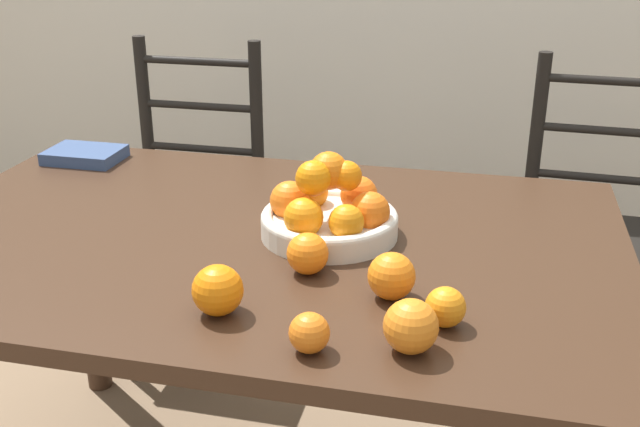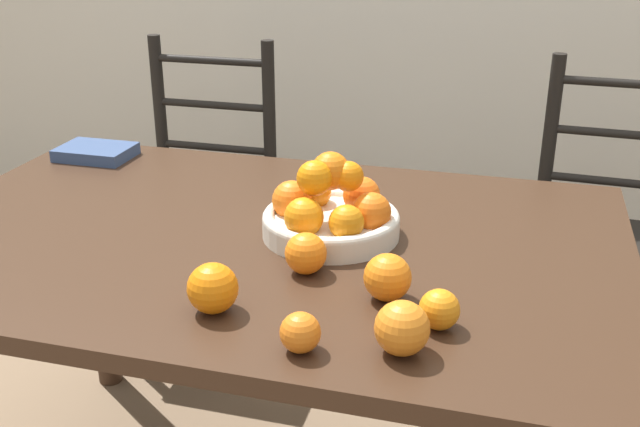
% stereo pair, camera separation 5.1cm
% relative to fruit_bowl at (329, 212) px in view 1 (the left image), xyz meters
% --- Properties ---
extents(dining_table, '(1.45, 0.94, 0.74)m').
position_rel_fruit_bowl_xyz_m(dining_table, '(-0.14, -0.03, -0.15)').
color(dining_table, '#382316').
rests_on(dining_table, ground_plane).
extents(fruit_bowl, '(0.27, 0.27, 0.17)m').
position_rel_fruit_bowl_xyz_m(fruit_bowl, '(0.00, 0.00, 0.00)').
color(fruit_bowl, silver).
rests_on(fruit_bowl, dining_table).
extents(orange_loose_0, '(0.06, 0.06, 0.06)m').
position_rel_fruit_bowl_xyz_m(orange_loose_0, '(0.25, -0.30, -0.02)').
color(orange_loose_0, orange).
rests_on(orange_loose_0, dining_table).
extents(orange_loose_1, '(0.06, 0.06, 0.06)m').
position_rel_fruit_bowl_xyz_m(orange_loose_1, '(0.06, -0.42, -0.02)').
color(orange_loose_1, orange).
rests_on(orange_loose_1, dining_table).
extents(orange_loose_2, '(0.08, 0.08, 0.08)m').
position_rel_fruit_bowl_xyz_m(orange_loose_2, '(0.16, -0.23, -0.01)').
color(orange_loose_2, orange).
rests_on(orange_loose_2, dining_table).
extents(orange_loose_3, '(0.08, 0.08, 0.08)m').
position_rel_fruit_bowl_xyz_m(orange_loose_3, '(-0.00, -0.17, -0.01)').
color(orange_loose_3, orange).
rests_on(orange_loose_3, dining_table).
extents(orange_loose_4, '(0.08, 0.08, 0.08)m').
position_rel_fruit_bowl_xyz_m(orange_loose_4, '(0.21, -0.38, -0.01)').
color(orange_loose_4, orange).
rests_on(orange_loose_4, dining_table).
extents(orange_loose_5, '(0.08, 0.08, 0.08)m').
position_rel_fruit_bowl_xyz_m(orange_loose_5, '(-0.11, -0.34, -0.01)').
color(orange_loose_5, orange).
rests_on(orange_loose_5, dining_table).
extents(chair_left, '(0.42, 0.40, 0.97)m').
position_rel_fruit_bowl_xyz_m(chair_left, '(-0.61, 0.71, -0.32)').
color(chair_left, black).
rests_on(chair_left, ground_plane).
extents(chair_right, '(0.44, 0.42, 0.97)m').
position_rel_fruit_bowl_xyz_m(chair_right, '(0.61, 0.71, -0.32)').
color(chair_right, black).
rests_on(chair_right, ground_plane).
extents(book_stack, '(0.19, 0.13, 0.03)m').
position_rel_fruit_bowl_xyz_m(book_stack, '(-0.72, 0.32, -0.04)').
color(book_stack, '#334770').
rests_on(book_stack, dining_table).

